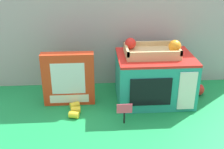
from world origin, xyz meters
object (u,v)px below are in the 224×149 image
(price_sign, at_px, (124,111))
(loose_toy_apple, at_px, (198,89))
(loose_toy_banana, at_px, (75,110))
(food_groups_crate, at_px, (152,50))
(cookie_set_box, at_px, (69,79))
(toy_microwave, at_px, (154,78))

(price_sign, relative_size, loose_toy_apple, 1.57)
(loose_toy_apple, bearing_deg, loose_toy_banana, -167.98)
(food_groups_crate, distance_m, cookie_set_box, 0.44)
(loose_toy_apple, bearing_deg, price_sign, -150.28)
(food_groups_crate, xyz_separation_m, loose_toy_banana, (-0.39, -0.12, -0.25))
(loose_toy_banana, bearing_deg, toy_microwave, 15.52)
(food_groups_crate, bearing_deg, cookie_set_box, -177.42)
(cookie_set_box, distance_m, loose_toy_apple, 0.70)
(loose_toy_apple, bearing_deg, food_groups_crate, -175.96)
(toy_microwave, distance_m, loose_toy_banana, 0.43)
(food_groups_crate, height_order, loose_toy_apple, food_groups_crate)
(cookie_set_box, xyz_separation_m, loose_toy_apple, (0.69, 0.04, -0.10))
(loose_toy_banana, height_order, loose_toy_apple, loose_toy_apple)
(food_groups_crate, bearing_deg, loose_toy_banana, -162.69)
(cookie_set_box, xyz_separation_m, loose_toy_banana, (0.03, -0.10, -0.12))
(toy_microwave, height_order, cookie_set_box, cookie_set_box)
(food_groups_crate, relative_size, loose_toy_apple, 4.20)
(toy_microwave, xyz_separation_m, food_groups_crate, (-0.02, 0.01, 0.15))
(price_sign, height_order, loose_toy_banana, price_sign)
(food_groups_crate, relative_size, price_sign, 2.68)
(toy_microwave, relative_size, price_sign, 3.77)
(loose_toy_banana, distance_m, loose_toy_apple, 0.67)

